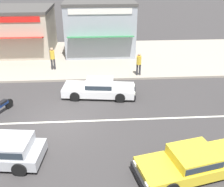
# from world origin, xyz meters

# --- Properties ---
(ground_plane) EXTENTS (160.00, 160.00, 0.00)m
(ground_plane) POSITION_xyz_m (0.00, 0.00, 0.00)
(ground_plane) COLOR #383535
(lane_centre_stripe) EXTENTS (50.40, 0.14, 0.01)m
(lane_centre_stripe) POSITION_xyz_m (0.00, 0.00, 0.00)
(lane_centre_stripe) COLOR silver
(lane_centre_stripe) RESTS_ON ground
(kerb_strip) EXTENTS (68.00, 10.00, 0.15)m
(kerb_strip) POSITION_xyz_m (0.00, 10.30, 0.07)
(kerb_strip) COLOR #9E9384
(kerb_strip) RESTS_ON ground
(sedan_yellow_0) EXTENTS (4.84, 2.63, 1.06)m
(sedan_yellow_0) POSITION_xyz_m (5.67, -4.11, 0.53)
(sedan_yellow_0) COLOR yellow
(sedan_yellow_0) RESTS_ON ground
(hatchback_silver_1) EXTENTS (3.84, 2.07, 1.10)m
(hatchback_silver_1) POSITION_xyz_m (-2.03, -2.93, 0.59)
(hatchback_silver_1) COLOR #B7BABF
(hatchback_silver_1) RESTS_ON ground
(sedan_white_3) EXTENTS (4.70, 2.18, 1.06)m
(sedan_white_3) POSITION_xyz_m (2.13, 2.94, 0.53)
(sedan_white_3) COLOR white
(sedan_white_3) RESTS_ON ground
(motorcycle_2) EXTENTS (0.93, 1.70, 0.80)m
(motorcycle_2) POSITION_xyz_m (-3.37, 1.11, 0.42)
(motorcycle_2) COLOR black
(motorcycle_2) RESTS_ON ground
(pedestrian_by_shop) EXTENTS (0.34, 0.34, 1.72)m
(pedestrian_by_shop) POSITION_xyz_m (-1.33, 7.40, 1.16)
(pedestrian_by_shop) COLOR #333338
(pedestrian_by_shop) RESTS_ON kerb_strip
(pedestrian_far_end) EXTENTS (0.34, 0.34, 1.68)m
(pedestrian_far_end) POSITION_xyz_m (5.05, 5.85, 1.13)
(pedestrian_far_end) COLOR #333338
(pedestrian_far_end) RESTS_ON kerb_strip
(shopfront_corner_warung) EXTENTS (5.80, 6.20, 3.96)m
(shopfront_corner_warung) POSITION_xyz_m (-4.80, 12.27, 2.13)
(shopfront_corner_warung) COLOR #B2A893
(shopfront_corner_warung) RESTS_ON kerb_strip
(shopfront_mid_block) EXTENTS (6.08, 5.96, 4.53)m
(shopfront_mid_block) POSITION_xyz_m (2.40, 12.01, 2.42)
(shopfront_mid_block) COLOR #999EA8
(shopfront_mid_block) RESTS_ON kerb_strip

